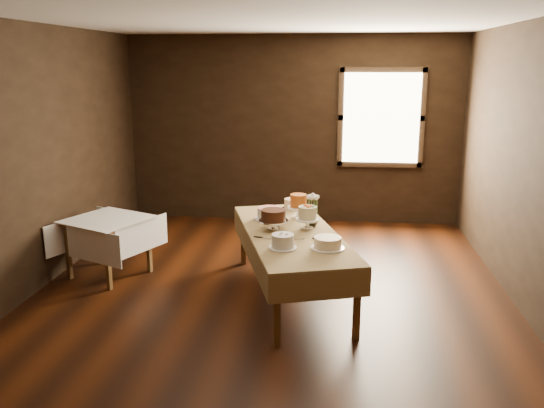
{
  "coord_description": "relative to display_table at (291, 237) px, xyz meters",
  "views": [
    {
      "loc": [
        0.64,
        -5.5,
        2.39
      ],
      "look_at": [
        0.0,
        0.2,
        0.95
      ],
      "focal_mm": 37.33,
      "sensor_mm": 36.0,
      "label": 1
    }
  ],
  "objects": [
    {
      "name": "cake_lattice",
      "position": [
        -0.28,
        0.45,
        0.11
      ],
      "size": [
        0.33,
        0.33,
        0.12
      ],
      "color": "white",
      "rests_on": "display_table"
    },
    {
      "name": "side_table",
      "position": [
        -2.12,
        0.36,
        -0.05
      ],
      "size": [
        1.07,
        1.07,
        0.68
      ],
      "rotation": [
        0.0,
        0.0,
        -0.43
      ],
      "color": "#4F351B",
      "rests_on": "ground"
    },
    {
      "name": "cake_swirl",
      "position": [
        -0.04,
        -0.54,
        0.12
      ],
      "size": [
        0.27,
        0.27,
        0.14
      ],
      "color": "white",
      "rests_on": "display_table"
    },
    {
      "name": "cake_speckled",
      "position": [
        -0.06,
        0.93,
        0.11
      ],
      "size": [
        0.28,
        0.28,
        0.12
      ],
      "color": "silver",
      "rests_on": "display_table"
    },
    {
      "name": "display_table",
      "position": [
        0.0,
        0.0,
        0.0
      ],
      "size": [
        1.52,
        2.43,
        0.7
      ],
      "rotation": [
        0.0,
        0.0,
        0.3
      ],
      "color": "#4F351B",
      "rests_on": "ground"
    },
    {
      "name": "cake_server_a",
      "position": [
        0.08,
        -0.25,
        0.06
      ],
      "size": [
        0.24,
        0.1,
        0.01
      ],
      "primitive_type": "cube",
      "rotation": [
        0.0,
        0.0,
        0.32
      ],
      "color": "silver",
      "rests_on": "display_table"
    },
    {
      "name": "wall_front",
      "position": [
        -0.22,
        -3.04,
        0.75
      ],
      "size": [
        5.0,
        0.02,
        2.8
      ],
      "primitive_type": "cube",
      "color": "black",
      "rests_on": "ground"
    },
    {
      "name": "cake_server_c",
      "position": [
        -0.15,
        0.25,
        0.06
      ],
      "size": [
        0.04,
        0.24,
        0.01
      ],
      "primitive_type": "cube",
      "rotation": [
        0.0,
        0.0,
        1.61
      ],
      "color": "silver",
      "rests_on": "display_table"
    },
    {
      "name": "cake_flowers",
      "position": [
        0.16,
        0.12,
        0.16
      ],
      "size": [
        0.25,
        0.25,
        0.25
      ],
      "color": "white",
      "rests_on": "display_table"
    },
    {
      "name": "wall_left",
      "position": [
        -2.72,
        -0.04,
        0.75
      ],
      "size": [
        0.02,
        6.0,
        2.8
      ],
      "primitive_type": "cube",
      "color": "black",
      "rests_on": "ground"
    },
    {
      "name": "ceiling",
      "position": [
        -0.22,
        -0.04,
        2.15
      ],
      "size": [
        5.0,
        6.0,
        0.01
      ],
      "primitive_type": "cube",
      "color": "beige",
      "rests_on": "wall_back"
    },
    {
      "name": "wall_back",
      "position": [
        -0.22,
        2.96,
        0.75
      ],
      "size": [
        5.0,
        0.02,
        2.8
      ],
      "primitive_type": "cube",
      "color": "black",
      "rests_on": "ground"
    },
    {
      "name": "cake_caramel",
      "position": [
        0.03,
        0.55,
        0.17
      ],
      "size": [
        0.24,
        0.24,
        0.28
      ],
      "color": "white",
      "rests_on": "display_table"
    },
    {
      "name": "floor",
      "position": [
        -0.22,
        -0.04,
        -0.65
      ],
      "size": [
        5.0,
        6.0,
        0.01
      ],
      "primitive_type": "cube",
      "color": "black",
      "rests_on": "ground"
    },
    {
      "name": "window",
      "position": [
        1.08,
        2.9,
        0.95
      ],
      "size": [
        1.1,
        0.05,
        1.3
      ],
      "primitive_type": "cube",
      "color": "#FFEABF",
      "rests_on": "wall_back"
    },
    {
      "name": "cake_cream",
      "position": [
        0.38,
        -0.5,
        0.1
      ],
      "size": [
        0.36,
        0.36,
        0.11
      ],
      "color": "white",
      "rests_on": "display_table"
    },
    {
      "name": "wall_right",
      "position": [
        2.28,
        -0.04,
        0.75
      ],
      "size": [
        0.02,
        6.0,
        2.8
      ],
      "primitive_type": "cube",
      "color": "black",
      "rests_on": "ground"
    },
    {
      "name": "cake_chocolate",
      "position": [
        -0.19,
        0.06,
        0.15
      ],
      "size": [
        0.31,
        0.31,
        0.23
      ],
      "color": "silver",
      "rests_on": "display_table"
    },
    {
      "name": "flower_bouquet",
      "position": [
        0.21,
        0.25,
        0.3
      ],
      "size": [
        0.14,
        0.14,
        0.2
      ],
      "primitive_type": null,
      "color": "white",
      "rests_on": "flower_vase"
    },
    {
      "name": "cake_server_b",
      "position": [
        0.36,
        -0.3,
        0.06
      ],
      "size": [
        0.21,
        0.15,
        0.01
      ],
      "primitive_type": "cube",
      "rotation": [
        0.0,
        0.0,
        -0.58
      ],
      "color": "silver",
      "rests_on": "display_table"
    },
    {
      "name": "cake_server_e",
      "position": [
        -0.2,
        -0.27,
        0.06
      ],
      "size": [
        0.24,
        0.09,
        0.01
      ],
      "primitive_type": "cube",
      "rotation": [
        0.0,
        0.0,
        -0.26
      ],
      "color": "silver",
      "rests_on": "display_table"
    },
    {
      "name": "cake_server_d",
      "position": [
        0.19,
        0.29,
        0.06
      ],
      "size": [
        0.07,
        0.24,
        0.01
      ],
      "primitive_type": "cube",
      "rotation": [
        0.0,
        0.0,
        1.39
      ],
      "color": "silver",
      "rests_on": "display_table"
    },
    {
      "name": "flower_vase",
      "position": [
        0.21,
        0.25,
        0.12
      ],
      "size": [
        0.16,
        0.16,
        0.13
      ],
      "primitive_type": "imported",
      "rotation": [
        0.0,
        0.0,
        0.34
      ],
      "color": "#2D2823",
      "rests_on": "display_table"
    }
  ]
}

